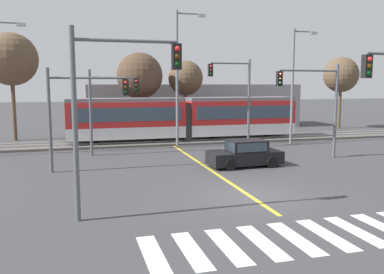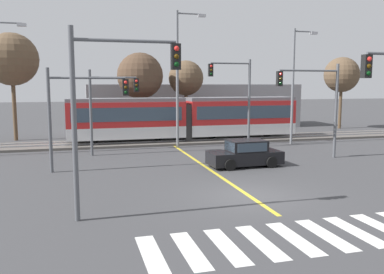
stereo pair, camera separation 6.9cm
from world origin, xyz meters
name	(u,v)px [view 1 (the left image)]	position (x,y,z in m)	size (l,w,h in m)	color
ground_plane	(250,196)	(0.00, 0.00, 0.00)	(200.00, 200.00, 0.00)	#3D3D3F
track_bed	(169,141)	(0.00, 16.40, 0.09)	(120.00, 4.00, 0.18)	#56514C
rail_near	(171,141)	(0.00, 15.68, 0.23)	(120.00, 0.08, 0.10)	#939399
rail_far	(167,139)	(0.00, 17.12, 0.23)	(120.00, 0.08, 0.10)	#939399
light_rail_tram	(185,117)	(1.34, 16.39, 2.05)	(18.50, 2.64, 3.43)	silver
crosswalk_stripe_0	(153,255)	(-4.95, -4.84, 0.00)	(0.56, 2.80, 0.01)	silver
crosswalk_stripe_1	(191,250)	(-3.85, -4.82, 0.00)	(0.56, 2.80, 0.01)	silver
crosswalk_stripe_2	(228,246)	(-2.75, -4.81, 0.00)	(0.56, 2.80, 0.01)	silver
crosswalk_stripe_3	(262,242)	(-1.65, -4.79, 0.00)	(0.56, 2.80, 0.01)	silver
crosswalk_stripe_4	(295,238)	(-0.55, -4.78, 0.00)	(0.56, 2.80, 0.01)	silver
crosswalk_stripe_5	(326,234)	(0.55, -4.76, 0.00)	(0.56, 2.80, 0.01)	silver
crosswalk_stripe_6	(356,231)	(1.65, -4.75, 0.00)	(0.56, 2.80, 0.01)	silver
lane_centre_line	(208,168)	(0.00, 5.81, 0.00)	(0.20, 17.17, 0.01)	gold
sedan_crossing	(245,154)	(2.23, 5.86, 0.70)	(4.27, 2.07, 1.52)	black
traffic_light_near_left	(110,95)	(-5.76, -1.38, 4.32)	(3.75, 0.38, 6.57)	#515459
traffic_light_mid_left	(79,103)	(-6.85, 7.04, 3.66)	(4.25, 0.38, 5.54)	#515459
traffic_light_far_left	(108,100)	(-5.05, 11.80, 3.67)	(3.25, 0.38, 5.62)	#515459
traffic_light_mid_right	(316,96)	(7.40, 7.02, 3.97)	(4.25, 0.38, 5.95)	#515459
traffic_light_far_right	(236,90)	(4.23, 12.51, 4.29)	(3.25, 0.38, 6.49)	#515459
street_lamp_centre	(179,72)	(0.25, 13.70, 5.57)	(2.23, 0.28, 9.93)	slate
street_lamp_east	(295,80)	(9.33, 13.18, 5.02)	(2.04, 0.28, 8.91)	slate
bare_tree_far_west	(11,60)	(-12.16, 20.99, 6.69)	(4.32, 4.32, 8.87)	brown
bare_tree_west	(140,76)	(-1.76, 20.12, 5.39)	(3.99, 3.99, 7.41)	brown
bare_tree_east	(186,78)	(2.62, 21.19, 5.22)	(3.21, 3.21, 6.87)	brown
bare_tree_far_east	(341,75)	(19.80, 22.17, 5.65)	(3.67, 3.67, 7.52)	brown
building_backdrop_far	(193,106)	(5.04, 27.43, 2.33)	(22.74, 6.00, 4.66)	gray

